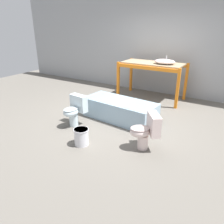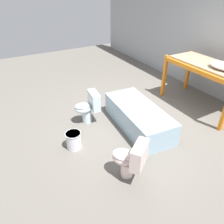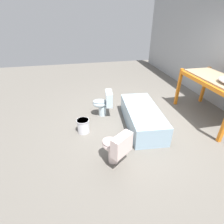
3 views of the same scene
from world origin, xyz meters
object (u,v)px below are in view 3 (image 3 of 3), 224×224
object	(u,v)px
toilet_near	(116,147)
bucket_white	(83,126)
bathtub_main	(142,116)
toilet_far	(104,102)

from	to	relation	value
toilet_near	bucket_white	distance (m)	1.17
bathtub_main	toilet_near	bearing A→B (deg)	-35.46
bathtub_main	toilet_far	xyz separation A→B (m)	(-0.66, -0.78, 0.10)
toilet_near	toilet_far	size ratio (longest dim) A/B	1.00
toilet_far	bucket_white	world-z (taller)	toilet_far
bathtub_main	bucket_white	distance (m)	1.36
bathtub_main	toilet_near	size ratio (longest dim) A/B	2.66
bathtub_main	toilet_near	xyz separation A→B (m)	(1.02, -0.87, 0.10)
bathtub_main	toilet_far	size ratio (longest dim) A/B	2.66
toilet_far	toilet_near	bearing A→B (deg)	4.05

